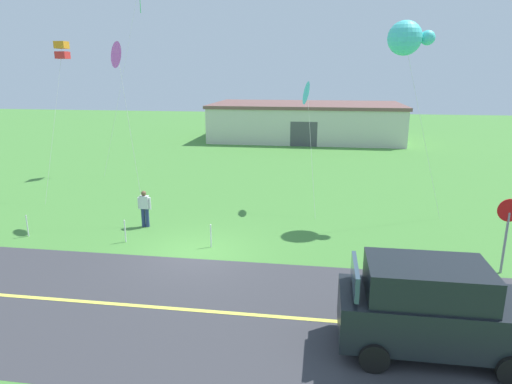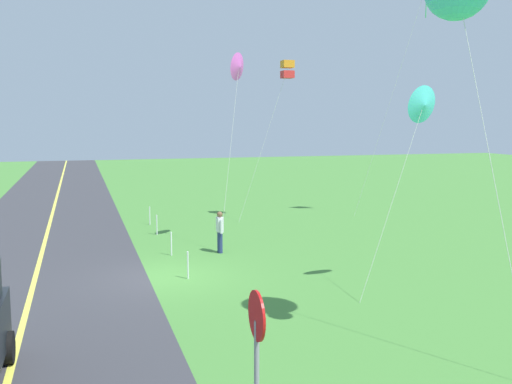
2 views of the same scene
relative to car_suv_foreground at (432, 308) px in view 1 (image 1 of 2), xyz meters
The scene contains 14 objects.
ground_plane 8.83m from the car_suv_foreground, 144.99° to the left, with size 120.00×120.00×0.10m, color #478438.
asphalt_road 7.32m from the car_suv_foreground, behind, with size 120.00×7.00×0.00m, color #38383D.
road_centre_stripe 7.32m from the car_suv_foreground, behind, with size 120.00×0.16×0.00m, color #E5E04C.
car_suv_foreground is the anchor object (origin of this frame).
stop_sign 5.99m from the car_suv_foreground, 55.71° to the left, with size 0.76×0.08×2.56m.
person_adult_near 12.64m from the car_suv_foreground, 143.16° to the left, with size 0.58×0.22×1.60m.
kite_red_low 15.47m from the car_suv_foreground, 142.52° to the left, with size 1.72×1.59×7.72m.
kite_blue_mid 13.25m from the car_suv_foreground, 106.11° to the left, with size 0.92×2.79×6.05m.
kite_yellow_high 12.17m from the car_suv_foreground, 86.90° to the left, with size 2.96×1.40×8.52m.
kite_green_far 21.33m from the car_suv_foreground, 142.24° to the left, with size 0.64×2.70×7.99m.
warehouse_distant 35.66m from the car_suv_foreground, 97.12° to the left, with size 18.36×10.20×3.50m.
fence_post_1 15.48m from the car_suv_foreground, 158.30° to the left, with size 0.05×0.05×0.90m, color silver.
fence_post_2 11.70m from the car_suv_foreground, 150.70° to the left, with size 0.05×0.05×0.90m, color silver.
fence_post_3 8.87m from the car_suv_foreground, 139.70° to the left, with size 0.05×0.05×0.90m, color silver.
Camera 1 is at (4.51, -14.94, 6.46)m, focal length 31.58 mm.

